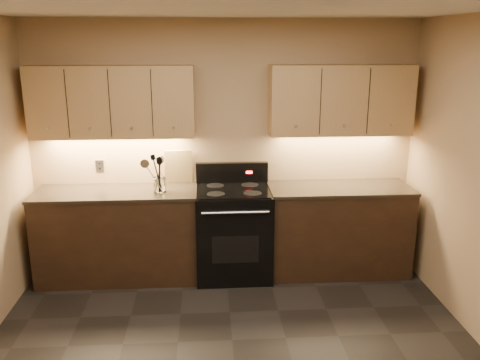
% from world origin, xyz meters
% --- Properties ---
extents(ceiling, '(4.00, 4.00, 0.00)m').
position_xyz_m(ceiling, '(0.00, 0.00, 2.60)').
color(ceiling, silver).
rests_on(ceiling, wall_back).
extents(wall_back, '(4.00, 0.04, 2.60)m').
position_xyz_m(wall_back, '(0.00, 2.00, 1.30)').
color(wall_back, tan).
rests_on(wall_back, ground).
extents(counter_left, '(1.62, 0.62, 0.93)m').
position_xyz_m(counter_left, '(-1.10, 1.70, 0.47)').
color(counter_left, black).
rests_on(counter_left, ground).
extents(counter_right, '(1.46, 0.62, 0.93)m').
position_xyz_m(counter_right, '(1.18, 1.70, 0.47)').
color(counter_right, black).
rests_on(counter_right, ground).
extents(stove, '(0.76, 0.68, 1.14)m').
position_xyz_m(stove, '(0.08, 1.68, 0.48)').
color(stove, black).
rests_on(stove, ground).
extents(upper_cab_left, '(1.60, 0.30, 0.70)m').
position_xyz_m(upper_cab_left, '(-1.10, 1.85, 1.80)').
color(upper_cab_left, tan).
rests_on(upper_cab_left, wall_back).
extents(upper_cab_right, '(1.44, 0.30, 0.70)m').
position_xyz_m(upper_cab_right, '(1.18, 1.85, 1.80)').
color(upper_cab_right, tan).
rests_on(upper_cab_right, wall_back).
extents(outlet_plate, '(0.08, 0.01, 0.12)m').
position_xyz_m(outlet_plate, '(-1.30, 1.99, 1.12)').
color(outlet_plate, '#B2B5BA').
rests_on(outlet_plate, wall_back).
extents(utensil_crock, '(0.14, 0.14, 0.15)m').
position_xyz_m(utensil_crock, '(-0.65, 1.64, 1.00)').
color(utensil_crock, white).
rests_on(utensil_crock, counter_left).
extents(cutting_board, '(0.29, 0.10, 0.36)m').
position_xyz_m(cutting_board, '(-0.48, 1.96, 1.11)').
color(cutting_board, tan).
rests_on(cutting_board, counter_left).
extents(wooden_spoon, '(0.13, 0.13, 0.35)m').
position_xyz_m(wooden_spoon, '(-0.69, 1.62, 1.12)').
color(wooden_spoon, tan).
rests_on(wooden_spoon, utensil_crock).
extents(black_spoon, '(0.08, 0.14, 0.36)m').
position_xyz_m(black_spoon, '(-0.66, 1.66, 1.12)').
color(black_spoon, black).
rests_on(black_spoon, utensil_crock).
extents(black_turner, '(0.18, 0.11, 0.40)m').
position_xyz_m(black_turner, '(-0.63, 1.62, 1.14)').
color(black_turner, black).
rests_on(black_turner, utensil_crock).
extents(steel_spatula, '(0.15, 0.14, 0.36)m').
position_xyz_m(steel_spatula, '(-0.62, 1.65, 1.12)').
color(steel_spatula, silver).
rests_on(steel_spatula, utensil_crock).
extents(steel_skimmer, '(0.25, 0.10, 0.35)m').
position_xyz_m(steel_skimmer, '(-0.63, 1.62, 1.12)').
color(steel_skimmer, silver).
rests_on(steel_skimmer, utensil_crock).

